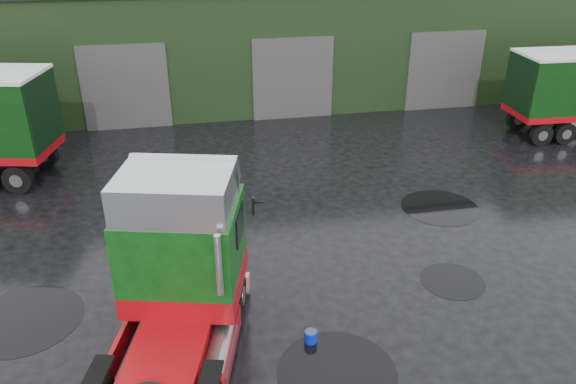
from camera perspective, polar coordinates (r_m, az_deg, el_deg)
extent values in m
plane|color=black|center=(16.16, 3.38, -9.03)|extent=(100.00, 100.00, 0.00)
cube|color=black|center=(33.73, -1.61, 15.74)|extent=(32.00, 12.00, 6.00)
cylinder|color=#081FBA|center=(14.11, 2.34, -14.46)|extent=(0.42, 0.42, 0.30)
cylinder|color=black|center=(13.48, 4.99, -17.78)|extent=(2.77, 2.77, 0.01)
cylinder|color=black|center=(20.61, 15.19, -1.51)|extent=(2.74, 2.74, 0.01)
cylinder|color=black|center=(16.29, -25.19, -11.64)|extent=(2.95, 2.95, 0.01)
cylinder|color=black|center=(16.81, 16.37, -8.66)|extent=(1.82, 1.82, 0.01)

